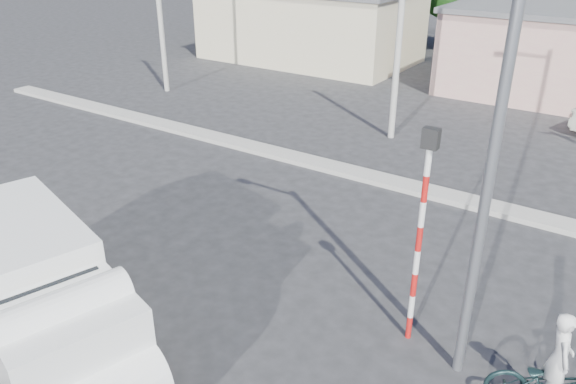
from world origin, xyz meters
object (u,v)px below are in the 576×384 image
Objects in this scene: streetlight at (490,106)px; cyclist at (556,371)px; truck at (37,300)px; bicycle at (552,384)px; traffic_pole at (421,222)px.

cyclist is at bearing -3.78° from streetlight.
truck is at bearing 94.92° from cyclist.
cyclist is (7.96, 3.96, -0.54)m from truck.
cyclist reaches higher than bicycle.
cyclist is at bearing 42.79° from truck.
truck is at bearing -140.41° from traffic_pole.
traffic_pole is (-2.67, 0.41, 2.04)m from bicycle.
bicycle is (7.96, 3.96, -0.81)m from truck.
bicycle is 4.73m from streetlight.
truck is 6.98m from traffic_pole.
streetlight is (6.23, 4.08, 3.59)m from truck.
traffic_pole reaches higher than truck.
cyclist is at bearing -0.00° from bicycle.
truck is 0.71× the size of streetlight.
truck reaches higher than cyclist.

